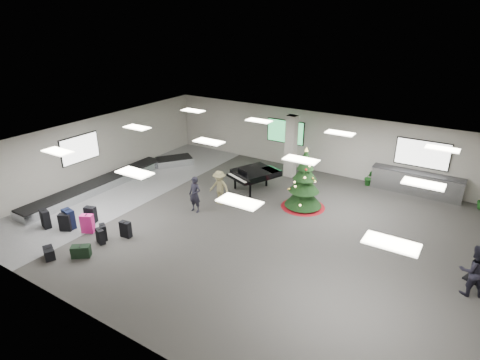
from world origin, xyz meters
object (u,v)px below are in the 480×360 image
Objects in this scene: baggage_carousel at (115,180)px; christmas_tree at (304,187)px; pink_suitcase at (87,224)px; grand_piano at (254,174)px; traveler_b at (219,188)px; traveler_bench at (473,270)px; potted_plant_left at (369,177)px; traveler_a at (195,195)px; service_counter at (416,183)px.

christmas_tree reaches higher than baggage_carousel.
christmas_tree is at bearing 19.10° from pink_suitcase.
grand_piano reaches higher than baggage_carousel.
traveler_b reaches higher than grand_piano.
grand_piano is (6.18, 3.09, 0.62)m from baggage_carousel.
traveler_b is 10.01m from traveler_bench.
potted_plant_left reaches higher than pink_suitcase.
pink_suitcase is 0.48× the size of traveler_a.
traveler_b is 1.86× the size of potted_plant_left.
christmas_tree reaches higher than pink_suitcase.
baggage_carousel is 6.94m from grand_piano.
baggage_carousel is 5.84× the size of traveler_bench.
christmas_tree reaches higher than grand_piano.
grand_piano is at bearing 77.05° from traveler_b.
grand_piano is (-2.78, 0.44, -0.11)m from christmas_tree.
traveler_b is 7.57m from potted_plant_left.
traveler_b is at bearing 70.40° from traveler_a.
christmas_tree is at bearing -48.59° from traveler_bench.
traveler_a is at bearing -110.20° from traveler_b.
service_counter is 7.41m from traveler_bench.
pink_suitcase is (2.84, -3.86, 0.16)m from baggage_carousel.
pink_suitcase is 13.09m from potted_plant_left.
traveler_bench is 1.99× the size of potted_plant_left.
baggage_carousel is at bearing 178.32° from traveler_a.
traveler_a is at bearing 28.85° from pink_suitcase.
christmas_tree is (8.96, 2.65, 0.73)m from baggage_carousel.
service_counter is at bearing 19.00° from pink_suitcase.
christmas_tree is 1.77× the size of traveler_b.
traveler_a reaches higher than potted_plant_left.
pink_suitcase is 5.61m from traveler_b.
traveler_a reaches higher than baggage_carousel.
christmas_tree reaches higher than potted_plant_left.
service_counter is 2.61× the size of traveler_b.
traveler_bench is (6.67, -2.77, -0.11)m from christmas_tree.
grand_piano reaches higher than potted_plant_left.
traveler_a reaches higher than traveler_b.
traveler_bench is at bearing -67.87° from service_counter.
baggage_carousel is 4.80m from pink_suitcase.
christmas_tree is (6.12, 6.51, 0.57)m from pink_suitcase.
grand_piano is at bearing -44.79° from traveler_bench.
service_counter is 5.32× the size of pink_suitcase.
traveler_bench is (10.38, 0.10, 0.04)m from traveler_a.
potted_plant_left is (-2.12, -0.15, -0.13)m from service_counter.
traveler_b is (-3.28, -1.69, -0.17)m from christmas_tree.
service_counter reaches higher than baggage_carousel.
potted_plant_left is (7.89, 10.45, 0.05)m from pink_suitcase.
baggage_carousel is 5.28m from traveler_a.
traveler_a is 1.26m from traveler_b.
baggage_carousel is 15.64m from traveler_bench.
christmas_tree reaches higher than traveler_b.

